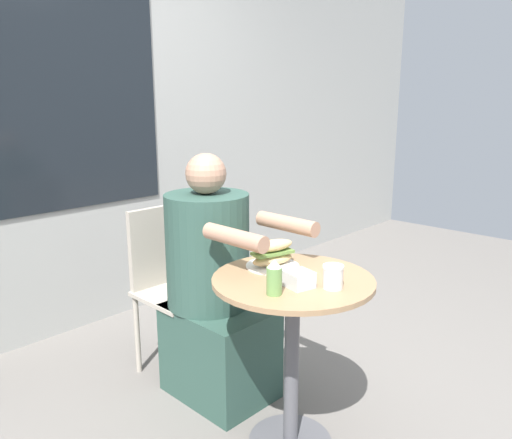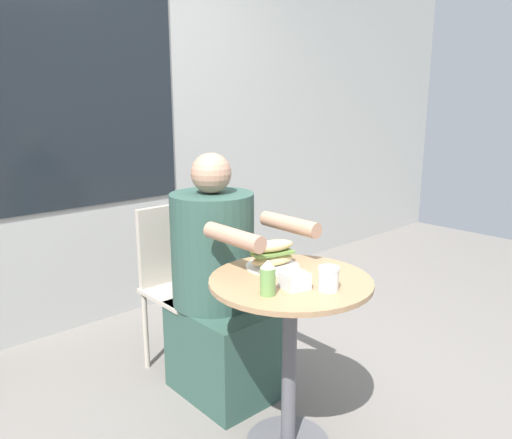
{
  "view_description": "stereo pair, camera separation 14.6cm",
  "coord_description": "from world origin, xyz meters",
  "px_view_note": "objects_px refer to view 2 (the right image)",
  "views": [
    {
      "loc": [
        -1.43,
        -1.14,
        1.4
      ],
      "look_at": [
        0.0,
        0.2,
        0.94
      ],
      "focal_mm": 35.0,
      "sensor_mm": 36.0,
      "label": 1
    },
    {
      "loc": [
        -1.33,
        -1.24,
        1.4
      ],
      "look_at": [
        0.0,
        0.2,
        0.94
      ],
      "focal_mm": 35.0,
      "sensor_mm": 36.0,
      "label": 2
    }
  ],
  "objects_px": {
    "diner_chair": "(177,272)",
    "drink_cup": "(329,279)",
    "cafe_table": "(290,328)",
    "seated_diner": "(219,294)",
    "condiment_bottle": "(268,278)",
    "sandwich_on_plate": "(273,256)"
  },
  "relations": [
    {
      "from": "drink_cup",
      "to": "sandwich_on_plate",
      "type": "bearing_deg",
      "value": 84.49
    },
    {
      "from": "seated_diner",
      "to": "sandwich_on_plate",
      "type": "bearing_deg",
      "value": 89.02
    },
    {
      "from": "seated_diner",
      "to": "condiment_bottle",
      "type": "xyz_separation_m",
      "value": [
        -0.24,
        -0.58,
        0.3
      ]
    },
    {
      "from": "cafe_table",
      "to": "drink_cup",
      "type": "xyz_separation_m",
      "value": [
        0.01,
        -0.17,
        0.25
      ]
    },
    {
      "from": "seated_diner",
      "to": "drink_cup",
      "type": "bearing_deg",
      "value": 87.4
    },
    {
      "from": "diner_chair",
      "to": "seated_diner",
      "type": "relative_size",
      "value": 0.74
    },
    {
      "from": "cafe_table",
      "to": "seated_diner",
      "type": "distance_m",
      "value": 0.53
    },
    {
      "from": "diner_chair",
      "to": "drink_cup",
      "type": "height_order",
      "value": "diner_chair"
    },
    {
      "from": "seated_diner",
      "to": "sandwich_on_plate",
      "type": "height_order",
      "value": "seated_diner"
    },
    {
      "from": "seated_diner",
      "to": "drink_cup",
      "type": "xyz_separation_m",
      "value": [
        -0.04,
        -0.7,
        0.28
      ]
    },
    {
      "from": "cafe_table",
      "to": "condiment_bottle",
      "type": "bearing_deg",
      "value": -162.08
    },
    {
      "from": "diner_chair",
      "to": "drink_cup",
      "type": "bearing_deg",
      "value": 88.48
    },
    {
      "from": "drink_cup",
      "to": "condiment_bottle",
      "type": "relative_size",
      "value": 0.68
    },
    {
      "from": "diner_chair",
      "to": "seated_diner",
      "type": "height_order",
      "value": "seated_diner"
    },
    {
      "from": "cafe_table",
      "to": "condiment_bottle",
      "type": "xyz_separation_m",
      "value": [
        -0.18,
        -0.06,
        0.27
      ]
    },
    {
      "from": "drink_cup",
      "to": "condiment_bottle",
      "type": "height_order",
      "value": "condiment_bottle"
    },
    {
      "from": "sandwich_on_plate",
      "to": "condiment_bottle",
      "type": "xyz_separation_m",
      "value": [
        -0.22,
        -0.2,
        0.01
      ]
    },
    {
      "from": "sandwich_on_plate",
      "to": "drink_cup",
      "type": "height_order",
      "value": "sandwich_on_plate"
    },
    {
      "from": "diner_chair",
      "to": "seated_diner",
      "type": "distance_m",
      "value": 0.35
    },
    {
      "from": "condiment_bottle",
      "to": "seated_diner",
      "type": "bearing_deg",
      "value": 67.89
    },
    {
      "from": "diner_chair",
      "to": "drink_cup",
      "type": "distance_m",
      "value": 1.08
    },
    {
      "from": "diner_chair",
      "to": "seated_diner",
      "type": "bearing_deg",
      "value": 90.62
    }
  ]
}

